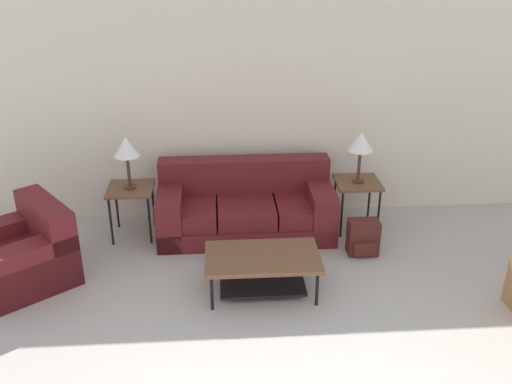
# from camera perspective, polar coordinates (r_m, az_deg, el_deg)

# --- Properties ---
(wall_back) EXTENTS (8.60, 0.06, 2.60)m
(wall_back) POSITION_cam_1_polar(r_m,az_deg,el_deg) (6.81, 0.23, 8.07)
(wall_back) COLOR silver
(wall_back) RESTS_ON ground_plane
(couch) EXTENTS (2.01, 0.90, 0.82)m
(couch) POSITION_cam_1_polar(r_m,az_deg,el_deg) (6.65, -1.04, -1.66)
(couch) COLOR maroon
(couch) RESTS_ON ground_plane
(armchair) EXTENTS (1.27, 1.27, 0.80)m
(armchair) POSITION_cam_1_polar(r_m,az_deg,el_deg) (6.19, -22.21, -5.85)
(armchair) COLOR maroon
(armchair) RESTS_ON ground_plane
(coffee_table) EXTENTS (1.11, 0.66, 0.40)m
(coffee_table) POSITION_cam_1_polar(r_m,az_deg,el_deg) (5.55, 0.65, -7.30)
(coffee_table) COLOR brown
(coffee_table) RESTS_ON ground_plane
(side_table_left) EXTENTS (0.51, 0.51, 0.60)m
(side_table_left) POSITION_cam_1_polar(r_m,az_deg,el_deg) (6.61, -12.42, -0.08)
(side_table_left) COLOR brown
(side_table_left) RESTS_ON ground_plane
(side_table_right) EXTENTS (0.51, 0.51, 0.60)m
(side_table_right) POSITION_cam_1_polar(r_m,az_deg,el_deg) (6.73, 10.11, 0.54)
(side_table_right) COLOR brown
(side_table_right) RESTS_ON ground_plane
(table_lamp_left) EXTENTS (0.29, 0.29, 0.60)m
(table_lamp_left) POSITION_cam_1_polar(r_m,az_deg,el_deg) (6.41, -12.85, 4.32)
(table_lamp_left) COLOR #472D1E
(table_lamp_left) RESTS_ON side_table_left
(table_lamp_right) EXTENTS (0.29, 0.29, 0.60)m
(table_lamp_right) POSITION_cam_1_polar(r_m,az_deg,el_deg) (6.53, 10.46, 4.89)
(table_lamp_right) COLOR #472D1E
(table_lamp_right) RESTS_ON side_table_right
(backpack) EXTENTS (0.33, 0.29, 0.39)m
(backpack) POSITION_cam_1_polar(r_m,az_deg,el_deg) (6.34, 10.67, -4.52)
(backpack) COLOR #4C1E19
(backpack) RESTS_ON ground_plane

